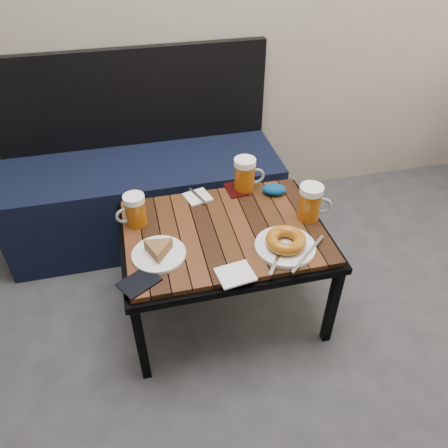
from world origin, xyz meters
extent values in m
cube|color=black|center=(-0.12, 1.74, 0.23)|extent=(1.40, 0.50, 0.45)
cube|color=black|center=(-0.12, 1.97, 0.70)|extent=(1.40, 0.05, 0.50)
cube|color=black|center=(-0.23, 0.83, 0.21)|extent=(0.04, 0.03, 0.42)
cube|color=black|center=(0.55, 0.83, 0.21)|extent=(0.03, 0.03, 0.42)
cube|color=black|center=(-0.23, 1.39, 0.21)|extent=(0.04, 0.04, 0.42)
cube|color=black|center=(0.55, 1.39, 0.21)|extent=(0.03, 0.04, 0.42)
cube|color=black|center=(0.16, 1.11, 0.43)|extent=(0.84, 0.62, 0.03)
cube|color=#361C0C|center=(0.16, 1.11, 0.46)|extent=(0.80, 0.58, 0.02)
cylinder|color=#9C4E0C|center=(-0.18, 1.23, 0.53)|extent=(0.10, 0.10, 0.11)
cylinder|color=white|center=(-0.18, 1.23, 0.60)|extent=(0.09, 0.09, 0.03)
torus|color=#8C999E|center=(-0.23, 1.22, 0.53)|extent=(0.07, 0.03, 0.07)
cylinder|color=#9C4E0C|center=(0.32, 1.37, 0.54)|extent=(0.10, 0.10, 0.13)
cylinder|color=white|center=(0.32, 1.37, 0.61)|extent=(0.10, 0.10, 0.03)
torus|color=#8C999E|center=(0.37, 1.37, 0.54)|extent=(0.08, 0.02, 0.08)
cylinder|color=#9C4E0C|center=(0.52, 1.11, 0.53)|extent=(0.11, 0.11, 0.13)
cylinder|color=white|center=(0.52, 1.11, 0.61)|extent=(0.10, 0.10, 0.03)
torus|color=#8C999E|center=(0.57, 1.09, 0.53)|extent=(0.08, 0.04, 0.08)
cylinder|color=white|center=(-0.12, 1.02, 0.48)|extent=(0.20, 0.20, 0.01)
cylinder|color=white|center=(0.36, 0.95, 0.48)|extent=(0.23, 0.23, 0.02)
torus|color=#8D420C|center=(0.36, 0.95, 0.51)|extent=(0.16, 0.16, 0.05)
cube|color=#A5A8AD|center=(0.43, 0.88, 0.49)|extent=(0.19, 0.17, 0.00)
cube|color=#A5A8AD|center=(0.31, 0.88, 0.49)|extent=(0.11, 0.15, 0.00)
cube|color=white|center=(0.10, 1.35, 0.48)|extent=(0.13, 0.13, 0.01)
cube|color=#A5A8AD|center=(0.10, 1.35, 0.48)|extent=(0.06, 0.14, 0.00)
cube|color=white|center=(0.14, 0.85, 0.48)|extent=(0.14, 0.13, 0.01)
cube|color=black|center=(-0.20, 0.89, 0.48)|extent=(0.17, 0.15, 0.01)
cube|color=black|center=(0.28, 1.37, 0.47)|extent=(0.10, 0.13, 0.01)
ellipsoid|color=navy|center=(0.44, 1.30, 0.50)|extent=(0.12, 0.10, 0.05)
camera|label=1|loc=(-0.16, -0.21, 1.61)|focal=35.00mm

